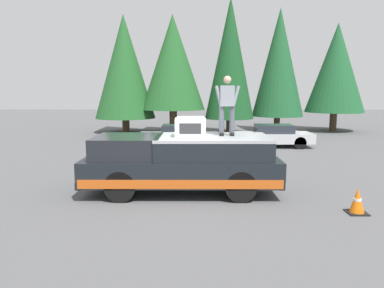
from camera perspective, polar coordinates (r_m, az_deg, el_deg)
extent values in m
plane|color=#565659|center=(10.15, -1.66, -8.32)|extent=(90.00, 90.00, 0.00)
cube|color=black|center=(10.35, -1.68, -3.97)|extent=(2.00, 5.50, 0.70)
cube|color=#CC5619|center=(10.39, -1.68, -5.01)|extent=(2.01, 5.39, 0.24)
cube|color=black|center=(10.39, -10.06, -0.40)|extent=(1.84, 1.87, 0.60)
cube|color=black|center=(10.24, 3.23, -0.64)|extent=(1.92, 3.19, 0.52)
cube|color=#A8AAAF|center=(10.20, 3.25, 1.02)|extent=(1.94, 3.19, 0.08)
cube|color=#232326|center=(10.84, -16.10, -5.20)|extent=(1.96, 0.16, 0.20)
cube|color=#B2B5BA|center=(10.66, 13.00, -5.31)|extent=(1.96, 0.16, 0.20)
cylinder|color=black|center=(9.78, -11.29, -6.57)|extent=(0.30, 0.84, 0.84)
cylinder|color=black|center=(11.40, -9.59, -4.36)|extent=(0.30, 0.84, 0.84)
cylinder|color=black|center=(9.66, 7.71, -6.67)|extent=(0.30, 0.84, 0.84)
cylinder|color=black|center=(11.30, 6.61, -4.41)|extent=(0.30, 0.84, 0.84)
cube|color=silver|center=(10.05, -0.26, 2.65)|extent=(0.64, 0.84, 0.52)
cube|color=#2D2D30|center=(9.72, -0.28, 2.45)|extent=(0.01, 0.59, 0.29)
cube|color=#99999E|center=(10.02, -0.26, 4.24)|extent=(0.58, 0.76, 0.04)
cylinder|color=#4C515B|center=(10.36, 6.37, 3.66)|extent=(0.15, 0.15, 0.84)
cube|color=black|center=(10.36, 6.36, 1.55)|extent=(0.26, 0.11, 0.08)
cylinder|color=#4C515B|center=(10.33, 4.71, 3.67)|extent=(0.15, 0.15, 0.84)
cube|color=black|center=(10.33, 4.70, 1.55)|extent=(0.26, 0.11, 0.08)
cube|color=#9399A3|center=(10.31, 5.60, 7.60)|extent=(0.24, 0.40, 0.58)
sphere|color=beige|center=(10.31, 5.64, 10.11)|extent=(0.22, 0.22, 0.22)
cylinder|color=#9399A3|center=(10.30, 6.98, 7.58)|extent=(0.09, 0.23, 0.58)
cylinder|color=#9399A3|center=(10.26, 4.24, 7.62)|extent=(0.09, 0.23, 0.58)
cube|color=silver|center=(19.22, 12.53, 1.02)|extent=(1.64, 4.10, 0.50)
cube|color=#282D38|center=(19.19, 12.86, 2.38)|extent=(1.31, 1.89, 0.42)
cylinder|color=black|center=(18.32, 9.09, 0.18)|extent=(0.20, 0.62, 0.62)
cylinder|color=black|center=(19.73, 8.46, 0.79)|extent=(0.20, 0.62, 0.62)
cylinder|color=black|center=(18.87, 16.74, 0.17)|extent=(0.20, 0.62, 0.62)
cylinder|color=black|center=(20.24, 15.60, 0.77)|extent=(0.20, 0.62, 0.62)
cube|color=gray|center=(18.63, -2.09, 0.98)|extent=(1.64, 4.10, 0.50)
cube|color=#282D38|center=(18.57, -1.79, 2.39)|extent=(1.31, 1.89, 0.42)
cylinder|color=black|center=(18.04, -6.22, 0.11)|extent=(0.20, 0.62, 0.62)
cylinder|color=black|center=(19.45, -5.75, 0.74)|extent=(0.20, 0.62, 0.62)
cylinder|color=black|center=(17.93, 1.88, 0.11)|extent=(0.20, 0.62, 0.62)
cylinder|color=black|center=(19.35, 1.76, 0.73)|extent=(0.20, 0.62, 0.62)
cube|color=black|center=(9.69, 24.63, -9.85)|extent=(0.47, 0.47, 0.03)
cone|color=orange|center=(9.60, 24.74, -8.17)|extent=(0.36, 0.36, 0.62)
cylinder|color=white|center=(9.59, 24.76, -8.00)|extent=(0.19, 0.19, 0.06)
cylinder|color=#4C3826|center=(27.96, 21.46, 3.33)|extent=(0.49, 0.49, 1.37)
cone|color=#1E562D|center=(27.91, 21.89, 11.12)|extent=(4.09, 4.09, 6.23)
cylinder|color=#4C3826|center=(26.61, 13.29, 3.16)|extent=(0.43, 0.43, 1.09)
cone|color=#1E562D|center=(26.56, 13.62, 12.39)|extent=(3.59, 3.59, 7.48)
cylinder|color=#4C3826|center=(25.00, 5.88, 2.91)|extent=(0.40, 0.40, 1.00)
cone|color=#194C23|center=(24.97, 6.04, 13.30)|extent=(3.31, 3.31, 8.05)
cylinder|color=#4C3826|center=(25.03, -2.98, 3.65)|extent=(0.52, 0.52, 1.61)
cone|color=#235B28|center=(25.01, -3.06, 12.77)|extent=(4.36, 4.36, 6.34)
cylinder|color=#4C3826|center=(25.66, -10.42, 2.96)|extent=(0.50, 0.50, 1.00)
cone|color=#235B28|center=(25.59, -10.67, 11.92)|extent=(4.13, 4.13, 7.00)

